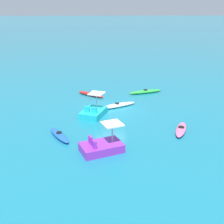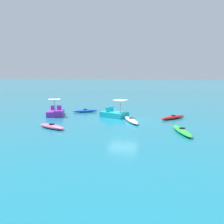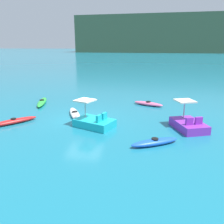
% 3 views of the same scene
% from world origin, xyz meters
% --- Properties ---
extents(ground_plane, '(600.00, 600.00, 0.00)m').
position_xyz_m(ground_plane, '(0.00, 0.00, 0.00)').
color(ground_plane, '#19728C').
extents(headland_cliff, '(111.91, 40.53, 23.70)m').
position_xyz_m(headland_cliff, '(7.50, 156.67, 11.85)').
color(headland_cliff, '#42563D').
rests_on(headland_cliff, ground_plane).
extents(kayak_blue, '(2.62, 1.85, 0.37)m').
position_xyz_m(kayak_blue, '(4.94, -3.55, 0.16)').
color(kayak_blue, blue).
rests_on(kayak_blue, ground_plane).
extents(kayak_red, '(2.37, 2.73, 0.37)m').
position_xyz_m(kayak_red, '(-4.24, -1.75, 0.16)').
color(kayak_red, red).
rests_on(kayak_red, ground_plane).
extents(kayak_pink, '(2.67, 1.58, 0.37)m').
position_xyz_m(kayak_pink, '(4.38, 4.64, 0.16)').
color(kayak_pink, pink).
rests_on(kayak_pink, ground_plane).
extents(kayak_white, '(2.11, 3.41, 0.37)m').
position_xyz_m(kayak_white, '(-0.82, 0.58, 0.16)').
color(kayak_white, white).
rests_on(kayak_white, ground_plane).
extents(kayak_green, '(1.65, 3.53, 0.37)m').
position_xyz_m(kayak_green, '(-4.90, 3.62, 0.16)').
color(kayak_green, green).
rests_on(kayak_green, ground_plane).
extents(pedal_boat_purple, '(2.27, 2.78, 1.68)m').
position_xyz_m(pedal_boat_purple, '(6.97, -0.79, 0.34)').
color(pedal_boat_purple, purple).
rests_on(pedal_boat_purple, ground_plane).
extents(pedal_boat_cyan, '(2.78, 2.27, 1.68)m').
position_xyz_m(pedal_boat_cyan, '(1.14, -1.38, 0.34)').
color(pedal_boat_cyan, '#19B7C6').
rests_on(pedal_boat_cyan, ground_plane).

